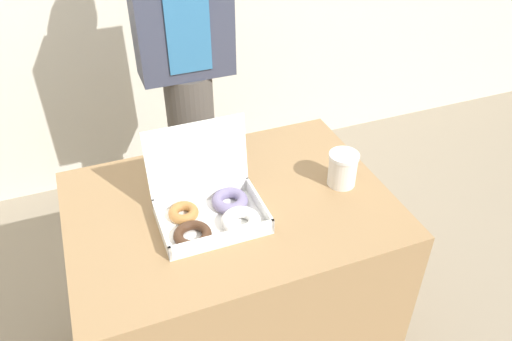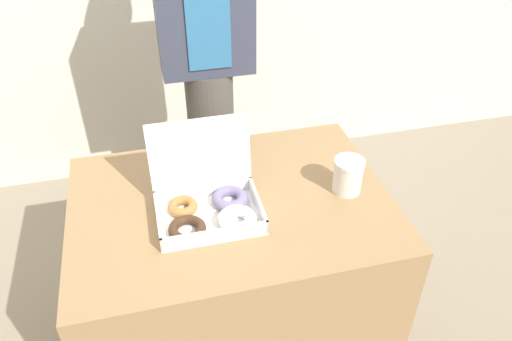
% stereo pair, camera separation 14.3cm
% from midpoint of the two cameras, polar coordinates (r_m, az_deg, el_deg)
% --- Properties ---
extents(table, '(0.97, 0.70, 0.73)m').
position_cam_midpoint_polar(table, '(1.78, -4.97, -12.77)').
color(table, '#99754C').
rests_on(table, ground_plane).
extents(donut_box, '(0.30, 0.27, 0.26)m').
position_cam_midpoint_polar(donut_box, '(1.45, -7.77, -4.40)').
color(donut_box, white).
rests_on(donut_box, table).
extents(coffee_cup, '(0.09, 0.09, 0.11)m').
position_cam_midpoint_polar(coffee_cup, '(1.57, 7.33, 0.10)').
color(coffee_cup, silver).
rests_on(coffee_cup, table).
extents(person_customer, '(0.35, 0.21, 1.64)m').
position_cam_midpoint_polar(person_customer, '(1.95, -10.21, 12.51)').
color(person_customer, '#4C4742').
rests_on(person_customer, ground_plane).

